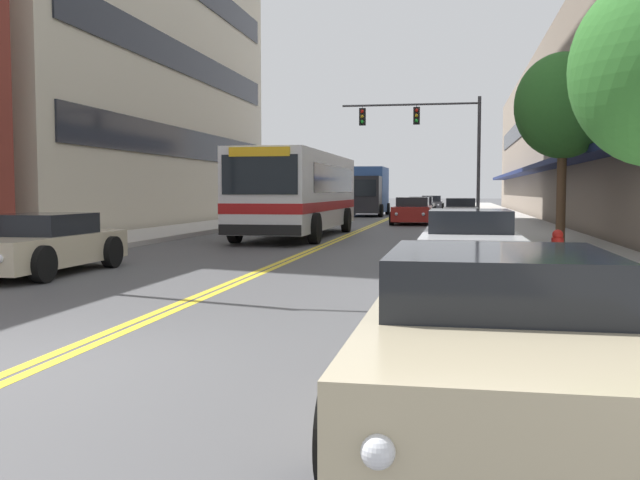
# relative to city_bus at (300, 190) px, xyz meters

# --- Properties ---
(ground_plane) EXTENTS (240.00, 240.00, 0.00)m
(ground_plane) POSITION_rel_city_bus_xyz_m (1.73, 17.10, -1.73)
(ground_plane) COLOR #4C4C4F
(sidewalk_left) EXTENTS (3.07, 106.00, 0.16)m
(sidewalk_left) POSITION_rel_city_bus_xyz_m (-5.30, 17.10, -1.64)
(sidewalk_left) COLOR #B2ADA5
(sidewalk_left) RESTS_ON ground_plane
(sidewalk_right) EXTENTS (3.07, 106.00, 0.16)m
(sidewalk_right) POSITION_rel_city_bus_xyz_m (8.76, 17.10, -1.64)
(sidewalk_right) COLOR #B2ADA5
(sidewalk_right) RESTS_ON ground_plane
(centre_line) EXTENTS (0.34, 106.00, 0.01)m
(centre_line) POSITION_rel_city_bus_xyz_m (1.73, 17.10, -1.72)
(centre_line) COLOR yellow
(centre_line) RESTS_ON ground_plane
(storefront_row_right) EXTENTS (9.10, 68.00, 10.38)m
(storefront_row_right) POSITION_rel_city_bus_xyz_m (14.53, 17.10, 3.46)
(storefront_row_right) COLOR gray
(storefront_row_right) RESTS_ON ground_plane
(city_bus) EXTENTS (2.95, 11.01, 3.05)m
(city_bus) POSITION_rel_city_bus_xyz_m (0.00, 0.00, 0.00)
(city_bus) COLOR silver
(city_bus) RESTS_ON ground_plane
(car_champagne_parked_left_mid) EXTENTS (2.08, 4.49, 1.23)m
(car_champagne_parked_left_mid) POSITION_rel_city_bus_xyz_m (-2.67, -12.84, -1.14)
(car_champagne_parked_left_mid) COLOR beige
(car_champagne_parked_left_mid) RESTS_ON ground_plane
(car_beige_parked_right_foreground) EXTENTS (2.12, 4.55, 1.25)m
(car_beige_parked_right_foreground) POSITION_rel_city_bus_xyz_m (6.04, -20.74, -1.14)
(car_beige_parked_right_foreground) COLOR #BCAD89
(car_beige_parked_right_foreground) RESTS_ON ground_plane
(car_white_parked_right_mid) EXTENTS (2.04, 4.42, 1.30)m
(car_white_parked_right_mid) POSITION_rel_city_bus_xyz_m (6.03, 13.37, -1.11)
(car_white_parked_right_mid) COLOR white
(car_white_parked_right_mid) RESTS_ON ground_plane
(car_silver_parked_right_far) EXTENTS (2.01, 4.77, 1.34)m
(car_silver_parked_right_far) POSITION_rel_city_bus_xyz_m (6.00, -12.33, -1.09)
(car_silver_parked_right_far) COLOR #B7B7BC
(car_silver_parked_right_far) RESTS_ON ground_plane
(car_red_moving_lead) EXTENTS (2.11, 4.59, 1.37)m
(car_red_moving_lead) POSITION_rel_city_bus_xyz_m (3.60, 10.61, -1.08)
(car_red_moving_lead) COLOR maroon
(car_red_moving_lead) RESTS_ON ground_plane
(car_dark_grey_moving_second) EXTENTS (2.15, 4.67, 1.28)m
(car_dark_grey_moving_second) POSITION_rel_city_bus_xyz_m (3.68, 38.06, -1.14)
(car_dark_grey_moving_second) COLOR #38383D
(car_dark_grey_moving_second) RESTS_ON ground_plane
(car_charcoal_moving_third) EXTENTS (2.01, 4.79, 1.30)m
(car_charcoal_moving_third) POSITION_rel_city_bus_xyz_m (3.45, 23.01, -1.12)
(car_charcoal_moving_third) COLOR #232328
(car_charcoal_moving_third) RESTS_ON ground_plane
(box_truck) EXTENTS (2.74, 6.69, 3.32)m
(box_truck) POSITION_rel_city_bus_xyz_m (-0.21, 22.43, -0.04)
(box_truck) COLOR #232328
(box_truck) RESTS_ON ground_plane
(traffic_signal_mast) EXTENTS (7.36, 0.38, 6.65)m
(traffic_signal_mast) POSITION_rel_city_bus_xyz_m (4.43, 12.52, 3.06)
(traffic_signal_mast) COLOR #47474C
(traffic_signal_mast) RESTS_ON ground_plane
(street_tree_right_mid) EXTENTS (2.81, 2.81, 5.57)m
(street_tree_right_mid) POSITION_rel_city_bus_xyz_m (8.80, -4.09, 2.44)
(street_tree_right_mid) COLOR brown
(street_tree_right_mid) RESTS_ON sidewalk_right
(fire_hydrant) EXTENTS (0.31, 0.23, 0.79)m
(fire_hydrant) POSITION_rel_city_bus_xyz_m (7.68, -11.75, -1.17)
(fire_hydrant) COLOR red
(fire_hydrant) RESTS_ON sidewalk_right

